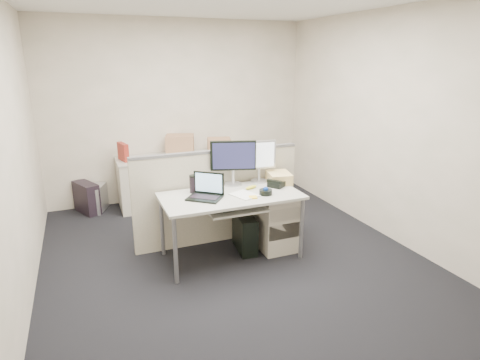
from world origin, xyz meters
name	(u,v)px	position (x,y,z in m)	size (l,w,h in m)	color
floor	(231,256)	(0.00, 0.00, -0.01)	(4.00, 4.50, 0.01)	black
wall_back	(179,112)	(0.00, 2.25, 1.35)	(4.00, 0.02, 2.70)	beige
wall_front	(379,213)	(0.00, -2.25, 1.35)	(4.00, 0.02, 2.70)	beige
wall_left	(11,155)	(-2.00, 0.00, 1.35)	(0.02, 4.50, 2.70)	beige
wall_right	(385,126)	(2.00, 0.00, 1.35)	(0.02, 4.50, 2.70)	beige
desk	(231,200)	(0.00, 0.00, 0.66)	(1.50, 0.75, 0.73)	#AFAEA4
keyboard_tray	(237,210)	(0.00, -0.18, 0.62)	(0.62, 0.32, 0.02)	#AFAEA4
drawer_pedestal	(274,220)	(0.55, 0.05, 0.33)	(0.40, 0.55, 0.65)	beige
cubicle_partition	(218,198)	(0.00, 0.45, 0.55)	(2.00, 0.06, 1.10)	beige
back_counter	(187,179)	(0.00, 1.93, 0.36)	(2.00, 0.60, 0.72)	beige
monitor_main	(233,163)	(0.15, 0.32, 0.99)	(0.52, 0.20, 0.52)	black
monitor_small	(259,162)	(0.48, 0.32, 0.97)	(0.40, 0.20, 0.49)	#B7B7BC
laptop	(204,187)	(-0.30, -0.02, 0.86)	(0.34, 0.26, 0.26)	black
trackball	(266,192)	(0.35, -0.13, 0.76)	(0.14, 0.14, 0.05)	black
desk_phone	(277,184)	(0.60, 0.08, 0.76)	(0.20, 0.16, 0.06)	black
paper_stack	(244,195)	(0.12, -0.08, 0.74)	(0.22, 0.28, 0.01)	silver
sticky_pad	(253,197)	(0.18, -0.18, 0.74)	(0.08, 0.08, 0.01)	yellow
travel_mug	(194,184)	(-0.35, 0.22, 0.82)	(0.09, 0.09, 0.18)	black
banana	(251,187)	(0.28, 0.10, 0.75)	(0.17, 0.04, 0.04)	yellow
cellphone	(216,194)	(-0.15, 0.05, 0.74)	(0.05, 0.10, 0.01)	black
manila_folders	(279,178)	(0.68, 0.20, 0.79)	(0.25, 0.32, 0.12)	tan
keyboard	(240,206)	(0.05, -0.14, 0.64)	(0.45, 0.16, 0.03)	black
pc_tower_desk	(245,233)	(0.20, 0.09, 0.21)	(0.18, 0.46, 0.43)	black
pc_tower_spare_dark	(87,198)	(-1.45, 2.03, 0.22)	(0.19, 0.47, 0.44)	black
pc_tower_spare_silver	(98,198)	(-1.30, 2.03, 0.19)	(0.16, 0.41, 0.38)	#B7B7BC
cardboard_box_left	(180,145)	(-0.05, 2.05, 0.87)	(0.41, 0.31, 0.31)	#AC7454
cardboard_box_right	(219,146)	(0.52, 1.88, 0.84)	(0.34, 0.27, 0.25)	#AC7454
red_binder	(123,153)	(-0.90, 1.93, 0.85)	(0.07, 0.29, 0.27)	maroon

